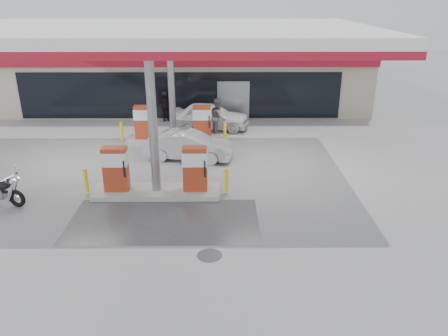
% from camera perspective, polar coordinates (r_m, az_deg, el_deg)
% --- Properties ---
extents(ground, '(90.00, 90.00, 0.00)m').
position_cam_1_polar(ground, '(14.20, -9.84, -6.79)').
color(ground, gray).
rests_on(ground, ground).
extents(wet_patch, '(6.00, 3.00, 0.00)m').
position_cam_1_polar(wet_patch, '(14.13, -7.82, -6.82)').
color(wet_patch, '#4C4C4F').
rests_on(wet_patch, ground).
extents(drain_cover, '(0.70, 0.70, 0.01)m').
position_cam_1_polar(drain_cover, '(12.29, -1.89, -11.33)').
color(drain_cover, '#38383A').
rests_on(drain_cover, ground).
extents(store_building, '(22.00, 8.22, 4.00)m').
position_cam_1_polar(store_building, '(28.71, -5.10, 12.30)').
color(store_building, '#ADA191').
rests_on(store_building, ground).
extents(canopy, '(16.00, 10.02, 5.51)m').
position_cam_1_polar(canopy, '(17.50, -8.37, 16.85)').
color(canopy, silver).
rests_on(canopy, ground).
extents(pump_island_near, '(5.14, 1.30, 1.78)m').
position_cam_1_polar(pump_island_near, '(15.68, -8.88, -1.01)').
color(pump_island_near, '#9E9E99').
rests_on(pump_island_near, ground).
extents(pump_island_far, '(5.14, 1.30, 1.78)m').
position_cam_1_polar(pump_island_far, '(21.29, -6.65, 5.27)').
color(pump_island_far, '#9E9E99').
rests_on(pump_island_far, ground).
extents(sedan_white, '(4.28, 2.24, 1.39)m').
position_cam_1_polar(sedan_white, '(23.29, -1.79, 6.82)').
color(sedan_white, white).
rests_on(sedan_white, ground).
extents(attendant, '(0.76, 0.95, 1.91)m').
position_cam_1_polar(attendant, '(22.05, -0.75, 6.66)').
color(attendant, slate).
rests_on(attendant, ground).
extents(hatchback_silver, '(3.90, 1.92, 1.23)m').
position_cam_1_polar(hatchback_silver, '(18.95, -4.55, 2.96)').
color(hatchback_silver, '#A8AAB0').
rests_on(hatchback_silver, ground).
extents(parked_car_left, '(4.92, 2.62, 1.36)m').
position_cam_1_polar(parked_car_left, '(29.51, -25.29, 7.94)').
color(parked_car_left, black).
rests_on(parked_car_left, ground).
extents(biker_walking, '(1.02, 0.72, 1.60)m').
position_cam_1_polar(biker_walking, '(25.01, -7.70, 7.93)').
color(biker_walking, black).
rests_on(biker_walking, ground).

